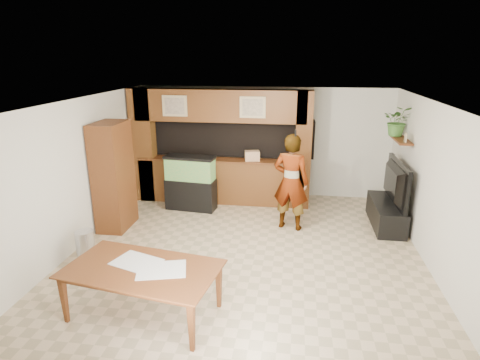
% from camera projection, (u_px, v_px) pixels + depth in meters
% --- Properties ---
extents(floor, '(6.50, 6.50, 0.00)m').
position_uv_depth(floor, '(245.00, 254.00, 6.98)').
color(floor, tan).
rests_on(floor, ground).
extents(ceiling, '(6.50, 6.50, 0.00)m').
position_uv_depth(ceiling, '(246.00, 103.00, 6.20)').
color(ceiling, white).
rests_on(ceiling, wall_back).
extents(wall_back, '(6.00, 0.00, 6.00)m').
position_uv_depth(wall_back, '(263.00, 142.00, 9.66)').
color(wall_back, beige).
rests_on(wall_back, floor).
extents(wall_left, '(0.00, 6.50, 6.50)m').
position_uv_depth(wall_left, '(76.00, 175.00, 6.99)').
color(wall_left, beige).
rests_on(wall_left, floor).
extents(wall_right, '(0.00, 6.50, 6.50)m').
position_uv_depth(wall_right, '(438.00, 192.00, 6.18)').
color(wall_right, beige).
rests_on(wall_right, floor).
extents(partition, '(4.20, 0.99, 2.60)m').
position_uv_depth(partition, '(220.00, 146.00, 9.20)').
color(partition, brown).
rests_on(partition, floor).
extents(wall_clock, '(0.05, 0.25, 0.25)m').
position_uv_depth(wall_clock, '(101.00, 131.00, 7.75)').
color(wall_clock, black).
rests_on(wall_clock, wall_left).
extents(wall_shelf, '(0.25, 0.90, 0.04)m').
position_uv_depth(wall_shelf, '(401.00, 140.00, 7.92)').
color(wall_shelf, brown).
rests_on(wall_shelf, wall_right).
extents(pantry_cabinet, '(0.53, 0.86, 2.11)m').
position_uv_depth(pantry_cabinet, '(113.00, 176.00, 7.79)').
color(pantry_cabinet, brown).
rests_on(pantry_cabinet, floor).
extents(trash_can, '(0.30, 0.30, 0.56)m').
position_uv_depth(trash_can, '(86.00, 246.00, 6.64)').
color(trash_can, '#B2B2B7').
rests_on(trash_can, floor).
extents(aquarium, '(1.10, 0.41, 1.22)m').
position_uv_depth(aquarium, '(191.00, 184.00, 8.84)').
color(aquarium, black).
rests_on(aquarium, floor).
extents(tv_stand, '(0.54, 1.47, 0.49)m').
position_uv_depth(tv_stand, '(386.00, 214.00, 8.08)').
color(tv_stand, black).
rests_on(tv_stand, floor).
extents(television, '(0.23, 1.48, 0.85)m').
position_uv_depth(television, '(390.00, 182.00, 7.88)').
color(television, black).
rests_on(television, tv_stand).
extents(photo_frame, '(0.03, 0.13, 0.18)m').
position_uv_depth(photo_frame, '(406.00, 138.00, 7.61)').
color(photo_frame, tan).
rests_on(photo_frame, wall_shelf).
extents(potted_plant, '(0.65, 0.59, 0.61)m').
position_uv_depth(potted_plant, '(398.00, 121.00, 8.12)').
color(potted_plant, '#3C6D2B').
rests_on(potted_plant, wall_shelf).
extents(person, '(0.79, 0.61, 1.91)m').
position_uv_depth(person, '(291.00, 182.00, 7.76)').
color(person, tan).
rests_on(person, floor).
extents(microphone, '(0.03, 0.09, 0.15)m').
position_uv_depth(microphone, '(296.00, 133.00, 7.30)').
color(microphone, black).
rests_on(microphone, person).
extents(dining_table, '(2.12, 1.40, 0.69)m').
position_uv_depth(dining_table, '(142.00, 293.00, 5.23)').
color(dining_table, brown).
rests_on(dining_table, floor).
extents(newspaper_a, '(0.71, 0.59, 0.01)m').
position_uv_depth(newspaper_a, '(162.00, 270.00, 5.11)').
color(newspaper_a, silver).
rests_on(newspaper_a, dining_table).
extents(newspaper_b, '(0.71, 0.61, 0.01)m').
position_uv_depth(newspaper_b, '(137.00, 262.00, 5.31)').
color(newspaper_b, silver).
rests_on(newspaper_b, dining_table).
extents(counter_box, '(0.36, 0.28, 0.22)m').
position_uv_depth(counter_box, '(252.00, 156.00, 8.97)').
color(counter_box, tan).
rests_on(counter_box, partition).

